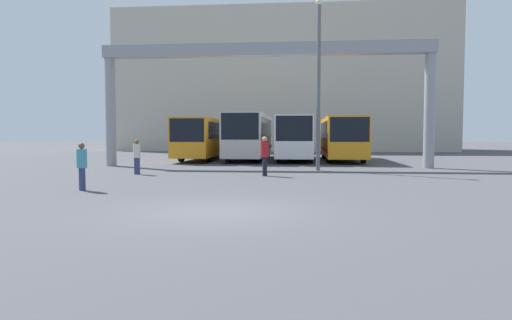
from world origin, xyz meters
The scene contains 11 objects.
ground_plane centered at (0.00, 0.00, 0.00)m, with size 200.00×200.00×0.00m, color #47474C.
building_backdrop centered at (0.00, 43.78, 7.85)m, with size 37.48×12.00×15.71m.
overhead_gantry centered at (0.00, 15.25, 5.67)m, with size 19.05×0.80×7.09m.
bus_slot_0 centered at (-5.04, 22.84, 1.73)m, with size 2.44×11.76×2.99m.
bus_slot_1 centered at (-1.68, 22.53, 1.91)m, with size 2.59×11.14×3.32m.
bus_slot_2 centered at (1.68, 22.44, 1.81)m, with size 2.48×10.96×3.13m.
bus_slot_3 centered at (5.04, 21.99, 1.75)m, with size 2.61×10.06×3.04m.
pedestrian_near_left centered at (-5.66, 9.85, 0.88)m, with size 0.34×0.34×1.66m.
pedestrian_far_center centered at (0.44, 9.63, 0.96)m, with size 0.37×0.37×1.80m.
pedestrian_mid_right centered at (-5.33, 3.70, 0.86)m, with size 0.34×0.34×1.63m.
lamp_post centered at (2.99, 12.96, 4.80)m, with size 0.36×0.36×8.88m.
Camera 1 is at (2.04, -11.09, 1.93)m, focal length 32.00 mm.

